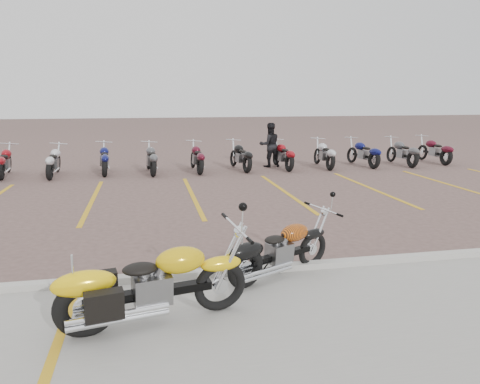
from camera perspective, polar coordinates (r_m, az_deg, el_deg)
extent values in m
plane|color=brown|center=(9.32, -3.33, -5.60)|extent=(100.00, 100.00, 0.00)
cube|color=#9E9B93|center=(5.27, 4.04, -20.04)|extent=(60.00, 5.00, 0.01)
cube|color=#ADAAA3|center=(7.44, -1.13, -9.69)|extent=(60.00, 0.18, 0.12)
torus|color=black|center=(6.19, -2.57, -11.46)|extent=(0.70, 0.25, 0.70)
torus|color=black|center=(5.88, -18.35, -13.38)|extent=(0.76, 0.32, 0.74)
cube|color=black|center=(5.95, -10.25, -11.94)|extent=(1.39, 0.40, 0.11)
cube|color=slate|center=(5.92, -10.79, -11.44)|extent=(0.50, 0.40, 0.36)
ellipsoid|color=#DDAF0B|center=(5.87, -7.51, -8.14)|extent=(0.68, 0.46, 0.32)
ellipsoid|color=black|center=(5.79, -12.26, -9.06)|extent=(0.46, 0.36, 0.13)
torus|color=black|center=(7.79, 8.68, -7.03)|extent=(0.57, 0.35, 0.58)
torus|color=black|center=(6.90, 0.54, -9.41)|extent=(0.62, 0.41, 0.62)
cube|color=black|center=(7.31, 4.88, -7.77)|extent=(1.09, 0.62, 0.09)
cube|color=slate|center=(7.26, 4.62, -7.45)|extent=(0.46, 0.41, 0.31)
ellipsoid|color=black|center=(7.37, 6.37, -4.98)|extent=(0.59, 0.49, 0.27)
ellipsoid|color=black|center=(7.11, 3.95, -5.87)|extent=(0.42, 0.37, 0.11)
imported|color=black|center=(18.33, 3.65, 5.75)|extent=(0.88, 0.70, 1.72)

